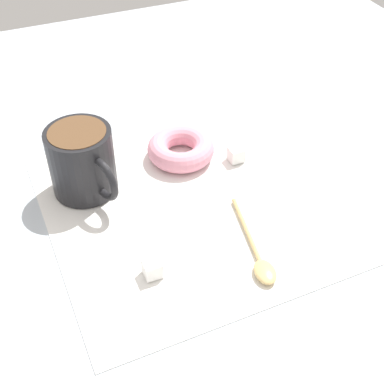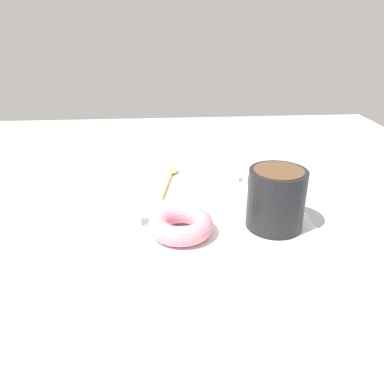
{
  "view_description": "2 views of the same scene",
  "coord_description": "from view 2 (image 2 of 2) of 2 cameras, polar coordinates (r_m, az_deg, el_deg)",
  "views": [
    {
      "loc": [
        -47.05,
        20.98,
        46.4
      ],
      "look_at": [
        -1.23,
        1.75,
        2.3
      ],
      "focal_mm": 50.0,
      "sensor_mm": 36.0,
      "label": 1
    },
    {
      "loc": [
        54.55,
        -2.54,
        28.84
      ],
      "look_at": [
        -1.23,
        1.75,
        2.3
      ],
      "focal_mm": 35.0,
      "sensor_mm": 36.0,
      "label": 2
    }
  ],
  "objects": [
    {
      "name": "donut",
      "position": [
        0.54,
        -1.7,
        -5.0
      ],
      "size": [
        9.32,
        9.32,
        2.86
      ],
      "primitive_type": "torus",
      "color": "pink",
      "rests_on": "napkin"
    },
    {
      "name": "ground_plane",
      "position": [
        0.62,
        -1.52,
        -3.28
      ],
      "size": [
        120.0,
        120.0,
        2.0
      ],
      "primitive_type": "cube",
      "color": "#B2BCC6"
    },
    {
      "name": "napkin",
      "position": [
        0.63,
        -0.0,
        -1.77
      ],
      "size": [
        36.27,
        36.27,
        0.3
      ],
      "primitive_type": "cube",
      "rotation": [
        0.0,
        0.0,
        0.02
      ],
      "color": "white",
      "rests_on": "ground_plane"
    },
    {
      "name": "sugar_cube",
      "position": [
        0.57,
        -8.71,
        -3.77
      ],
      "size": [
        1.98,
        1.98,
        1.98
      ],
      "primitive_type": "cube",
      "color": "white",
      "rests_on": "napkin"
    },
    {
      "name": "sugar_cube_extra",
      "position": [
        0.71,
        6.23,
        2.53
      ],
      "size": [
        1.96,
        1.96,
        1.96
      ],
      "primitive_type": "cube",
      "color": "white",
      "rests_on": "napkin"
    },
    {
      "name": "coffee_cup",
      "position": [
        0.56,
        12.56,
        -0.74
      ],
      "size": [
        11.48,
        8.32,
        8.92
      ],
      "color": "black",
      "rests_on": "napkin"
    },
    {
      "name": "spoon",
      "position": [
        0.73,
        -3.31,
        2.7
      ],
      "size": [
        14.13,
        3.87,
        0.9
      ],
      "color": "#D8B772",
      "rests_on": "napkin"
    }
  ]
}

